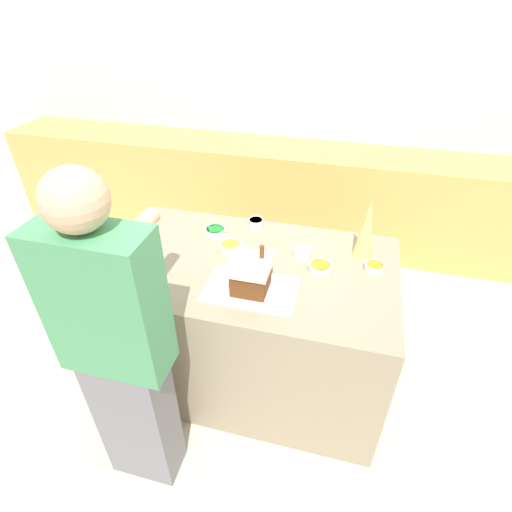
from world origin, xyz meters
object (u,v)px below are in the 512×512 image
(candy_bowl_far_right, at_px, (215,231))
(gingerbread_house, at_px, (251,274))
(candy_bowl_far_left, at_px, (231,247))
(baking_tray, at_px, (251,289))
(candy_bowl_center_rear, at_px, (320,267))
(candy_bowl_behind_tray, at_px, (256,223))
(person, at_px, (120,351))
(candy_bowl_near_tray_right, at_px, (374,267))
(decorative_tree, at_px, (367,228))
(candy_bowl_beside_tree, at_px, (302,252))
(candy_bowl_front_corner, at_px, (148,233))

(candy_bowl_far_right, bearing_deg, gingerbread_house, -52.56)
(gingerbread_house, xyz_separation_m, candy_bowl_far_right, (-0.36, 0.47, -0.09))
(gingerbread_house, distance_m, candy_bowl_far_left, 0.38)
(baking_tray, height_order, candy_bowl_center_rear, candy_bowl_center_rear)
(candy_bowl_far_left, bearing_deg, candy_bowl_behind_tray, 76.73)
(candy_bowl_behind_tray, bearing_deg, person, -105.13)
(candy_bowl_behind_tray, xyz_separation_m, candy_bowl_near_tray_right, (0.75, -0.29, -0.01))
(baking_tray, bearing_deg, candy_bowl_far_left, 123.67)
(decorative_tree, xyz_separation_m, candy_bowl_behind_tray, (-0.68, 0.15, -0.15))
(candy_bowl_near_tray_right, bearing_deg, person, -140.74)
(candy_bowl_far_right, relative_size, candy_bowl_near_tray_right, 1.29)
(decorative_tree, xyz_separation_m, candy_bowl_far_right, (-0.90, -0.00, -0.16))
(candy_bowl_beside_tree, distance_m, person, 1.11)
(candy_bowl_far_right, distance_m, candy_bowl_beside_tree, 0.58)
(candy_bowl_behind_tray, distance_m, candy_bowl_near_tray_right, 0.80)
(candy_bowl_far_right, relative_size, candy_bowl_beside_tree, 1.43)
(candy_bowl_center_rear, height_order, candy_bowl_near_tray_right, candy_bowl_near_tray_right)
(gingerbread_house, height_order, candy_bowl_front_corner, gingerbread_house)
(baking_tray, height_order, candy_bowl_near_tray_right, candy_bowl_near_tray_right)
(candy_bowl_far_left, bearing_deg, candy_bowl_near_tray_right, 1.35)
(decorative_tree, bearing_deg, candy_bowl_far_left, -168.20)
(baking_tray, distance_m, candy_bowl_near_tray_right, 0.70)
(gingerbread_house, xyz_separation_m, candy_bowl_behind_tray, (-0.14, 0.62, -0.08))
(candy_bowl_far_left, bearing_deg, candy_bowl_far_right, 133.89)
(baking_tray, height_order, gingerbread_house, gingerbread_house)
(candy_bowl_far_right, bearing_deg, decorative_tree, 0.01)
(candy_bowl_center_rear, distance_m, candy_bowl_near_tray_right, 0.30)
(candy_bowl_center_rear, bearing_deg, gingerbread_house, -141.08)
(baking_tray, relative_size, candy_bowl_front_corner, 3.92)
(candy_bowl_front_corner, bearing_deg, candy_bowl_behind_tray, 23.82)
(baking_tray, relative_size, person, 0.27)
(candy_bowl_near_tray_right, height_order, person, person)
(candy_bowl_behind_tray, distance_m, candy_bowl_far_right, 0.27)
(decorative_tree, bearing_deg, person, -134.61)
(candy_bowl_far_left, relative_size, candy_bowl_behind_tray, 1.33)
(candy_bowl_near_tray_right, bearing_deg, candy_bowl_beside_tree, 175.80)
(gingerbread_house, bearing_deg, candy_bowl_front_corner, 155.38)
(gingerbread_house, relative_size, decorative_tree, 0.71)
(candy_bowl_far_right, bearing_deg, candy_bowl_behind_tray, 34.36)
(baking_tray, xyz_separation_m, gingerbread_house, (0.00, 0.00, 0.10))
(candy_bowl_far_left, relative_size, candy_bowl_front_corner, 1.11)
(gingerbread_house, bearing_deg, decorative_tree, 40.91)
(candy_bowl_near_tray_right, relative_size, person, 0.06)
(candy_bowl_center_rear, height_order, person, person)
(candy_bowl_far_right, bearing_deg, candy_bowl_far_left, -46.11)
(candy_bowl_front_corner, relative_size, candy_bowl_near_tray_right, 1.12)
(candy_bowl_center_rear, xyz_separation_m, person, (-0.77, -0.80, -0.03))
(decorative_tree, height_order, candy_bowl_near_tray_right, decorative_tree)
(decorative_tree, relative_size, candy_bowl_far_left, 2.64)
(candy_bowl_front_corner, bearing_deg, candy_bowl_far_right, 17.00)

